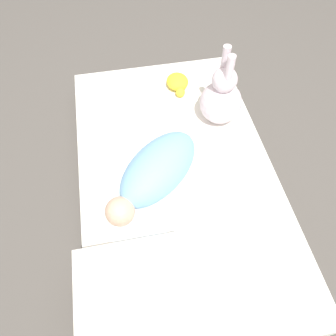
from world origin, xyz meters
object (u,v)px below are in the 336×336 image
Objects in this scene: bunny_plush at (221,98)px; swaddled_baby at (156,171)px; turtle_plush at (178,83)px; pillow at (135,297)px.

swaddled_baby is at bearing -48.74° from bunny_plush.
swaddled_baby is at bearing -20.41° from turtle_plush.
swaddled_baby is at bearing 162.13° from pillow.
swaddled_baby is 0.45m from bunny_plush.
bunny_plush reaches higher than pillow.
bunny_plush reaches higher than turtle_plush.
pillow is at bearing 29.32° from swaddled_baby.
bunny_plush is (-0.72, 0.48, 0.07)m from pillow.
pillow is 1.00× the size of bunny_plush.
bunny_plush is (-0.30, 0.34, 0.04)m from swaddled_baby.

